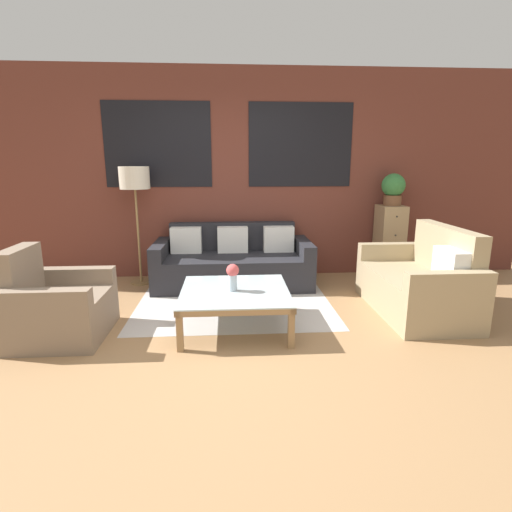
# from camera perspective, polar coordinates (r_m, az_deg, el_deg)

# --- Properties ---
(ground_plane) EXTENTS (16.00, 16.00, 0.00)m
(ground_plane) POSITION_cam_1_polar(r_m,az_deg,el_deg) (3.50, -3.15, -13.45)
(ground_plane) COLOR #9E754C
(wall_back_brick) EXTENTS (8.40, 0.09, 2.80)m
(wall_back_brick) POSITION_cam_1_polar(r_m,az_deg,el_deg) (5.57, -3.68, 11.50)
(wall_back_brick) COLOR brown
(wall_back_brick) RESTS_ON ground_plane
(rug) EXTENTS (2.18, 1.64, 0.00)m
(rug) POSITION_cam_1_polar(r_m,az_deg,el_deg) (4.57, -3.11, -6.90)
(rug) COLOR #BCB7B2
(rug) RESTS_ON ground_plane
(couch_dark) EXTENTS (2.01, 0.88, 0.78)m
(couch_dark) POSITION_cam_1_polar(r_m,az_deg,el_deg) (5.25, -3.29, -1.00)
(couch_dark) COLOR #232328
(couch_dark) RESTS_ON ground_plane
(settee_vintage) EXTENTS (0.80, 1.44, 0.92)m
(settee_vintage) POSITION_cam_1_polar(r_m,az_deg,el_deg) (4.60, 22.34, -3.70)
(settee_vintage) COLOR tan
(settee_vintage) RESTS_ON ground_plane
(armchair_corner) EXTENTS (0.80, 0.84, 0.84)m
(armchair_corner) POSITION_cam_1_polar(r_m,az_deg,el_deg) (4.10, -26.58, -6.62)
(armchair_corner) COLOR #84705B
(armchair_corner) RESTS_ON ground_plane
(coffee_table) EXTENTS (1.03, 1.03, 0.38)m
(coffee_table) POSITION_cam_1_polar(r_m,az_deg,el_deg) (3.85, -3.03, -5.56)
(coffee_table) COLOR silver
(coffee_table) RESTS_ON ground_plane
(floor_lamp) EXTENTS (0.38, 0.38, 1.52)m
(floor_lamp) POSITION_cam_1_polar(r_m,az_deg,el_deg) (5.36, -16.94, 9.92)
(floor_lamp) COLOR olive
(floor_lamp) RESTS_ON ground_plane
(drawer_cabinet) EXTENTS (0.33, 0.40, 1.00)m
(drawer_cabinet) POSITION_cam_1_polar(r_m,az_deg,el_deg) (5.84, 18.47, 1.96)
(drawer_cabinet) COLOR tan
(drawer_cabinet) RESTS_ON ground_plane
(potted_plant) EXTENTS (0.31, 0.31, 0.43)m
(potted_plant) POSITION_cam_1_polar(r_m,az_deg,el_deg) (5.75, 19.00, 9.13)
(potted_plant) COLOR brown
(potted_plant) RESTS_ON drawer_cabinet
(flower_vase) EXTENTS (0.12, 0.12, 0.26)m
(flower_vase) POSITION_cam_1_polar(r_m,az_deg,el_deg) (3.77, -3.40, -2.71)
(flower_vase) COLOR #ADBCC6
(flower_vase) RESTS_ON coffee_table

